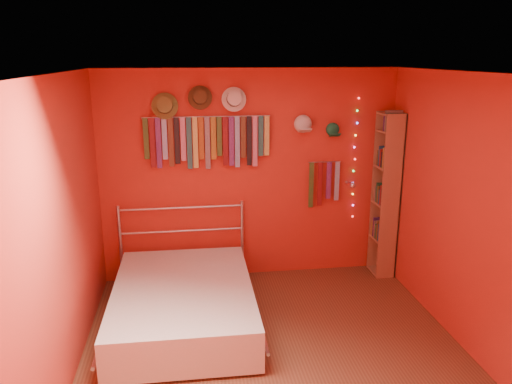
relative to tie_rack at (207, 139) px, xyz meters
name	(u,v)px	position (x,y,z in m)	size (l,w,h in m)	color
ground	(275,352)	(0.50, -1.68, -1.71)	(3.50, 3.50, 0.00)	brown
back_wall	(250,176)	(0.50, 0.07, -0.46)	(3.50, 0.02, 2.50)	#AD211B
right_wall	(468,214)	(2.25, -1.68, -0.46)	(0.02, 3.50, 2.50)	#AD211B
left_wall	(63,233)	(-1.25, -1.68, -0.46)	(0.02, 3.50, 2.50)	#AD211B
ceiling	(278,73)	(0.50, -1.68, 0.79)	(3.50, 3.50, 0.02)	white
tie_rack	(207,139)	(0.00, 0.00, 0.00)	(1.45, 0.03, 0.61)	#BCBCC1
small_tie_rack	(324,181)	(1.39, 0.00, -0.54)	(0.40, 0.03, 0.56)	#BCBCC1
fedora_olive	(165,106)	(-0.46, -0.03, 0.39)	(0.29, 0.16, 0.29)	olive
fedora_brown	(200,97)	(-0.07, -0.03, 0.48)	(0.27, 0.15, 0.26)	#4C351B
fedora_white	(234,99)	(0.31, -0.03, 0.45)	(0.28, 0.15, 0.27)	silver
cap_white	(303,124)	(1.11, 0.01, 0.15)	(0.20, 0.24, 0.20)	silver
cap_green	(333,130)	(1.47, 0.01, 0.08)	(0.17, 0.21, 0.17)	#186F47
fairy_lights	(355,159)	(1.77, 0.03, -0.29)	(0.05, 0.02, 1.48)	#FF3333
reading_lamp	(352,185)	(1.69, -0.15, -0.56)	(0.06, 0.27, 0.08)	#BCBCC1
bookshelf	(389,194)	(2.16, -0.15, -0.69)	(0.25, 0.34, 2.00)	#986644
bed	(183,303)	(-0.33, -1.05, -1.48)	(1.48, 2.02, 0.97)	#BCBCC1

